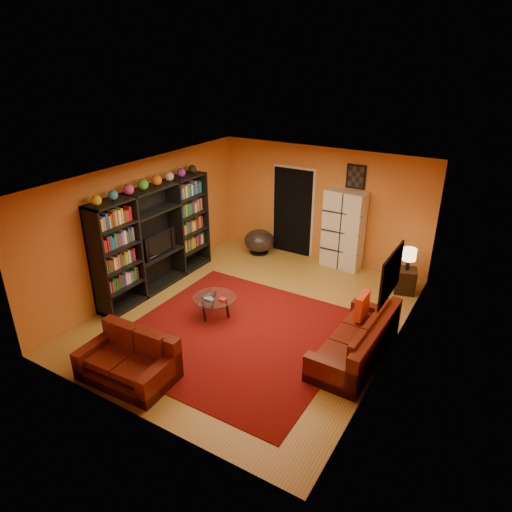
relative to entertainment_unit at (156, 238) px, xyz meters
The scene contains 20 objects.
floor 2.51m from the entertainment_unit, ahead, with size 6.00×6.00×0.00m, color olive.
ceiling 2.75m from the entertainment_unit, ahead, with size 6.00×6.00×0.00m, color white.
wall_back 3.77m from the entertainment_unit, 52.83° to the left, with size 6.00×6.00×0.00m, color #C36C2A.
wall_front 3.77m from the entertainment_unit, 52.83° to the right, with size 6.00×6.00×0.00m, color #C36C2A.
wall_left 0.34m from the entertainment_unit, behind, with size 6.00×6.00×0.00m, color #C36C2A.
wall_right 4.78m from the entertainment_unit, ahead, with size 6.00×6.00×0.00m, color #C36C2A.
rug 2.69m from the entertainment_unit, 16.42° to the right, with size 3.60×3.60×0.01m, color #500909.
doorway 3.35m from the entertainment_unit, 61.98° to the left, with size 0.95×0.10×2.04m, color black.
wall_art_right 4.80m from the entertainment_unit, ahead, with size 0.03×1.00×0.70m, color black.
wall_art_back 4.36m from the entertainment_unit, 44.57° to the left, with size 0.42×0.03×0.52m, color black.
entertainment_unit is the anchor object (origin of this frame).
tv 0.10m from the entertainment_unit, 28.66° to the right, with size 0.11×0.86×0.49m, color black.
sofa 4.48m from the entertainment_unit, ahead, with size 0.88×2.05×0.85m.
loveseat 3.02m from the entertainment_unit, 56.07° to the right, with size 1.43×0.90×0.85m.
throw_pillow 4.26m from the entertainment_unit, ahead, with size 0.12×0.42×0.42m, color red.
coffee_table 1.90m from the entertainment_unit, 13.60° to the right, with size 0.79×0.79×0.40m.
storage_cabinet 4.04m from the entertainment_unit, 43.93° to the left, with size 0.88×0.39×1.76m, color beige.
bowl_chair 2.77m from the entertainment_unit, 69.51° to the left, with size 0.72×0.72×0.58m.
side_table 5.10m from the entertainment_unit, 27.59° to the left, with size 0.40×0.40×0.50m, color black.
table_lamp 5.04m from the entertainment_unit, 27.59° to the left, with size 0.27×0.27×0.45m.
Camera 1 is at (3.80, -6.22, 4.49)m, focal length 32.00 mm.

